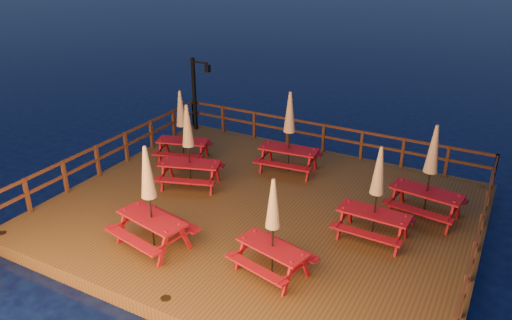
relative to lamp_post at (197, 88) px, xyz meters
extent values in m
plane|color=black|center=(5.39, -4.55, -2.20)|extent=(500.00, 500.00, 0.00)
cube|color=#4E2F19|center=(5.39, -4.55, -2.00)|extent=(12.00, 10.00, 0.40)
cylinder|color=#3E1F13|center=(-0.21, -9.15, -2.50)|extent=(0.24, 0.24, 1.40)
cylinder|color=#3E1F13|center=(-0.21, 0.05, -2.50)|extent=(0.24, 0.24, 1.40)
cylinder|color=#3E1F13|center=(5.39, 0.05, -2.50)|extent=(0.24, 0.24, 1.40)
cylinder|color=#3E1F13|center=(10.99, 0.05, -2.50)|extent=(0.24, 0.24, 1.40)
cube|color=#3E1F13|center=(5.39, 0.30, -0.75)|extent=(11.70, 0.06, 0.09)
cube|color=#3E1F13|center=(5.39, 0.30, -1.19)|extent=(11.70, 0.06, 0.09)
cube|color=#3E1F13|center=(0.71, 0.30, -1.25)|extent=(0.10, 0.10, 1.10)
cube|color=#3E1F13|center=(5.39, 0.30, -1.25)|extent=(0.10, 0.10, 1.10)
cube|color=#3E1F13|center=(10.07, 0.30, -1.25)|extent=(0.10, 0.10, 1.10)
cube|color=#3E1F13|center=(-0.46, -4.55, -0.75)|extent=(0.06, 9.70, 0.09)
cube|color=#3E1F13|center=(-0.46, -4.55, -1.19)|extent=(0.06, 9.70, 0.09)
cube|color=#3E1F13|center=(-0.46, -8.43, -1.25)|extent=(0.10, 0.10, 1.10)
cube|color=#3E1F13|center=(-0.46, -4.55, -1.25)|extent=(0.10, 0.10, 1.10)
cube|color=#3E1F13|center=(-0.46, -0.67, -1.25)|extent=(0.10, 0.10, 1.10)
cube|color=#3E1F13|center=(11.24, -4.55, -0.75)|extent=(0.06, 9.70, 0.09)
cube|color=#3E1F13|center=(11.24, -4.55, -1.19)|extent=(0.06, 9.70, 0.09)
cube|color=#3E1F13|center=(11.24, -4.55, -1.25)|extent=(0.10, 0.10, 1.10)
cube|color=#3E1F13|center=(11.24, -0.67, -1.25)|extent=(0.10, 0.10, 1.10)
cube|color=black|center=(-0.16, 0.00, -0.30)|extent=(0.12, 0.12, 3.00)
cube|color=black|center=(0.19, 0.00, 1.05)|extent=(0.70, 0.06, 0.06)
cube|color=black|center=(0.54, 0.00, 0.85)|extent=(0.18, 0.18, 0.28)
sphere|color=#ECB85E|center=(0.54, 0.00, 0.85)|extent=(0.14, 0.14, 0.14)
cube|color=maroon|center=(9.70, -2.77, -0.98)|extent=(2.05, 1.01, 0.05)
cube|color=maroon|center=(9.79, -2.12, -1.30)|extent=(1.99, 0.56, 0.05)
cube|color=maroon|center=(9.62, -3.42, -1.30)|extent=(1.99, 0.56, 0.05)
cube|color=maroon|center=(8.94, -2.31, -1.39)|extent=(0.08, 0.12, 0.82)
cube|color=maroon|center=(8.84, -3.02, -1.39)|extent=(0.08, 0.12, 0.82)
cube|color=maroon|center=(10.56, -2.52, -1.39)|extent=(0.08, 0.12, 0.82)
cube|color=maroon|center=(10.47, -3.24, -1.39)|extent=(0.08, 0.12, 0.82)
cylinder|color=black|center=(9.70, -2.77, -0.43)|extent=(0.05, 0.05, 2.73)
cone|color=tan|center=(9.70, -2.77, 0.33)|extent=(0.39, 0.39, 1.36)
sphere|color=black|center=(9.70, -2.77, 0.97)|extent=(0.08, 0.08, 0.08)
cube|color=maroon|center=(8.72, -4.57, -1.02)|extent=(1.88, 0.78, 0.05)
cube|color=maroon|center=(8.74, -3.95, -1.33)|extent=(1.87, 0.34, 0.05)
cube|color=maroon|center=(8.71, -5.19, -1.33)|extent=(1.87, 0.34, 0.05)
cube|color=maroon|center=(7.96, -4.21, -1.41)|extent=(0.06, 0.11, 0.77)
cube|color=maroon|center=(7.94, -4.89, -1.41)|extent=(0.06, 0.11, 0.77)
cube|color=maroon|center=(9.51, -4.25, -1.41)|extent=(0.06, 0.11, 0.77)
cube|color=maroon|center=(9.49, -4.94, -1.41)|extent=(0.06, 0.11, 0.77)
cylinder|color=black|center=(8.72, -4.57, -0.50)|extent=(0.05, 0.05, 2.58)
cone|color=tan|center=(8.72, -4.57, 0.22)|extent=(0.37, 0.37, 1.29)
sphere|color=black|center=(8.72, -4.57, 0.82)|extent=(0.07, 0.07, 0.07)
cube|color=maroon|center=(2.68, -4.37, -1.00)|extent=(2.05, 1.32, 0.05)
cube|color=maroon|center=(2.48, -3.77, -1.32)|extent=(1.91, 0.90, 0.05)
cube|color=maroon|center=(2.89, -4.98, -1.32)|extent=(1.91, 0.90, 0.05)
cube|color=maroon|center=(1.81, -4.30, -1.40)|extent=(0.09, 0.12, 0.80)
cube|color=maroon|center=(2.04, -4.96, -1.40)|extent=(0.09, 0.12, 0.80)
cube|color=maroon|center=(3.33, -3.78, -1.40)|extent=(0.09, 0.12, 0.80)
cube|color=maroon|center=(3.55, -4.45, -1.40)|extent=(0.09, 0.12, 0.80)
cylinder|color=black|center=(2.68, -4.37, -0.46)|extent=(0.05, 0.05, 2.66)
cone|color=tan|center=(2.68, -4.37, 0.28)|extent=(0.38, 0.38, 1.33)
sphere|color=black|center=(2.68, -4.37, 0.90)|extent=(0.07, 0.07, 0.07)
cube|color=maroon|center=(3.82, -7.62, -0.98)|extent=(2.07, 1.14, 0.05)
cube|color=maroon|center=(3.95, -6.98, -1.30)|extent=(1.98, 0.69, 0.05)
cube|color=maroon|center=(3.69, -8.26, -1.30)|extent=(1.98, 0.69, 0.05)
cube|color=maroon|center=(3.09, -7.11, -1.39)|extent=(0.09, 0.12, 0.82)
cube|color=maroon|center=(2.94, -7.81, -1.39)|extent=(0.09, 0.12, 0.82)
cube|color=maroon|center=(4.69, -7.43, -1.39)|extent=(0.09, 0.12, 0.82)
cube|color=maroon|center=(4.55, -8.13, -1.39)|extent=(0.09, 0.12, 0.82)
cylinder|color=black|center=(3.82, -7.62, -0.43)|extent=(0.05, 0.05, 2.72)
cone|color=tan|center=(3.82, -7.62, 0.33)|extent=(0.39, 0.39, 1.36)
sphere|color=black|center=(3.82, -7.62, 0.96)|extent=(0.08, 0.08, 0.08)
cube|color=maroon|center=(7.06, -7.18, -1.06)|extent=(1.87, 1.07, 0.05)
cube|color=maroon|center=(7.19, -6.61, -1.36)|extent=(1.77, 0.67, 0.05)
cube|color=maroon|center=(6.92, -7.75, -1.36)|extent=(1.77, 0.67, 0.05)
cube|color=maroon|center=(6.42, -6.70, -1.43)|extent=(0.08, 0.11, 0.73)
cube|color=maroon|center=(6.27, -7.32, -1.43)|extent=(0.08, 0.11, 0.73)
cube|color=maroon|center=(7.84, -7.04, -1.43)|extent=(0.08, 0.11, 0.73)
cube|color=maroon|center=(7.69, -7.66, -1.43)|extent=(0.08, 0.11, 0.73)
cylinder|color=black|center=(7.06, -7.18, -0.58)|extent=(0.04, 0.04, 2.44)
cone|color=tan|center=(7.06, -7.18, 0.11)|extent=(0.35, 0.35, 1.22)
sphere|color=black|center=(7.06, -7.18, 0.67)|extent=(0.07, 0.07, 0.07)
cube|color=maroon|center=(4.98, -1.86, -0.97)|extent=(2.04, 0.97, 0.05)
cube|color=maroon|center=(4.91, -1.20, -1.30)|extent=(1.99, 0.51, 0.05)
cube|color=maroon|center=(5.04, -2.51, -1.30)|extent=(1.99, 0.51, 0.05)
cube|color=maroon|center=(4.12, -1.58, -1.38)|extent=(0.08, 0.12, 0.82)
cube|color=maroon|center=(4.20, -2.30, -1.38)|extent=(0.08, 0.12, 0.82)
cube|color=maroon|center=(5.76, -1.41, -1.38)|extent=(0.08, 0.12, 0.82)
cube|color=maroon|center=(5.83, -2.13, -1.38)|extent=(0.08, 0.12, 0.82)
cylinder|color=black|center=(4.98, -1.86, -0.43)|extent=(0.05, 0.05, 2.74)
cone|color=tan|center=(4.98, -1.86, 0.34)|extent=(0.39, 0.39, 1.37)
sphere|color=black|center=(4.98, -1.86, 0.98)|extent=(0.08, 0.08, 0.08)
cube|color=maroon|center=(1.28, -2.84, -1.04)|extent=(1.94, 1.22, 0.05)
cube|color=maroon|center=(1.10, -2.26, -1.34)|extent=(1.81, 0.82, 0.05)
cube|color=maroon|center=(1.47, -3.41, -1.34)|extent=(1.81, 0.82, 0.05)
cube|color=maroon|center=(0.47, -2.75, -1.42)|extent=(0.09, 0.11, 0.75)
cube|color=maroon|center=(0.67, -3.38, -1.42)|extent=(0.09, 0.11, 0.75)
cube|color=maroon|center=(1.90, -2.30, -1.42)|extent=(0.09, 0.11, 0.75)
cube|color=maroon|center=(2.10, -2.93, -1.42)|extent=(0.09, 0.11, 0.75)
cylinder|color=black|center=(1.28, -2.84, -0.54)|extent=(0.04, 0.04, 2.51)
cone|color=tan|center=(1.28, -2.84, 0.17)|extent=(0.36, 0.36, 1.26)
sphere|color=black|center=(1.28, -2.84, 0.75)|extent=(0.07, 0.07, 0.07)
camera|label=1|loc=(11.42, -15.98, 5.61)|focal=35.00mm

